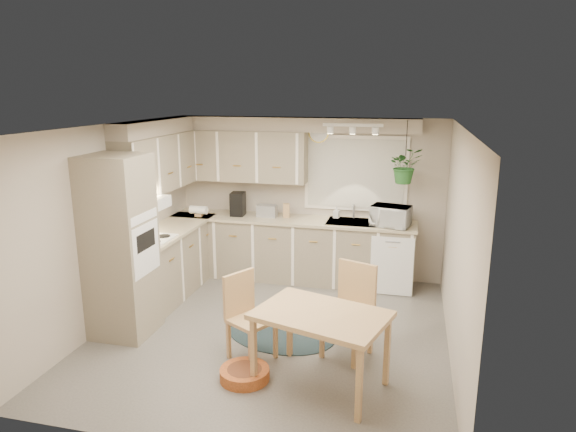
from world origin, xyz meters
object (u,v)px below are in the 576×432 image
object	(u,v)px
pet_bed	(245,374)
microwave	(391,214)
dining_table	(321,349)
braided_rug	(281,333)
chair_left	(252,318)
chair_back	(347,312)

from	to	relation	value
pet_bed	microwave	bearing A→B (deg)	65.46
dining_table	pet_bed	bearing A→B (deg)	-173.95
braided_rug	microwave	size ratio (longest dim) A/B	2.57
pet_bed	dining_table	bearing A→B (deg)	6.05
chair_left	pet_bed	world-z (taller)	chair_left
chair_left	braided_rug	xyz separation A→B (m)	(0.15, 0.62, -0.45)
braided_rug	microwave	bearing A→B (deg)	55.72
braided_rug	pet_bed	bearing A→B (deg)	-95.40
braided_rug	pet_bed	distance (m)	1.05
microwave	chair_left	bearing A→B (deg)	-106.07
chair_back	braided_rug	size ratio (longest dim) A/B	0.74
dining_table	chair_back	xyz separation A→B (m)	(0.17, 0.64, 0.12)
chair_back	microwave	xyz separation A→B (m)	(0.33, 2.00, 0.62)
chair_left	braided_rug	size ratio (longest dim) A/B	0.69
chair_back	braided_rug	distance (m)	1.01
chair_back	microwave	distance (m)	2.12
dining_table	chair_back	bearing A→B (deg)	75.03
dining_table	pet_bed	world-z (taller)	dining_table
chair_back	microwave	bearing A→B (deg)	-78.59
chair_left	pet_bed	size ratio (longest dim) A/B	1.86
chair_back	pet_bed	size ratio (longest dim) A/B	2.02
chair_left	chair_back	size ratio (longest dim) A/B	0.92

